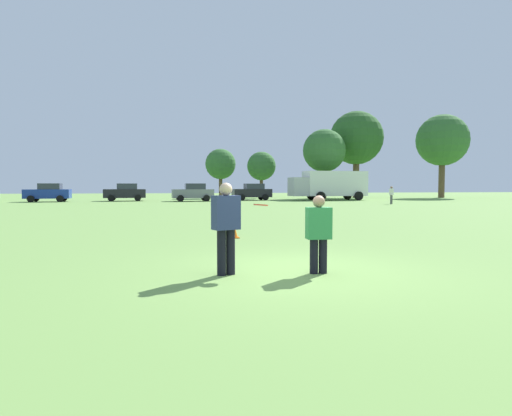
{
  "coord_description": "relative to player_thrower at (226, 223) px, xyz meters",
  "views": [
    {
      "loc": [
        -2.25,
        -7.78,
        1.6
      ],
      "look_at": [
        -0.57,
        1.13,
        1.13
      ],
      "focal_mm": 30.43,
      "sensor_mm": 36.0,
      "label": 1
    }
  ],
  "objects": [
    {
      "name": "parked_car_mid_right",
      "position": [
        1.03,
        37.26,
        -0.01
      ],
      "size": [
        4.3,
        2.4,
        1.82
      ],
      "color": "slate",
      "rests_on": "ground"
    },
    {
      "name": "parked_car_mid_left",
      "position": [
        -13.15,
        38.29,
        -0.01
      ],
      "size": [
        4.3,
        2.4,
        1.82
      ],
      "color": "navy",
      "rests_on": "ground"
    },
    {
      "name": "player_defender",
      "position": [
        1.67,
        -0.18,
        -0.14
      ],
      "size": [
        0.45,
        0.27,
        1.42
      ],
      "color": "black",
      "rests_on": "ground"
    },
    {
      "name": "traffic_cone",
      "position": [
        0.88,
        5.4,
        -0.7
      ],
      "size": [
        0.32,
        0.32,
        0.48
      ],
      "color": "#D8590C",
      "rests_on": "ground"
    },
    {
      "name": "tree_east_oak",
      "position": [
        17.3,
        43.36,
        4.93
      ],
      "size": [
        5.25,
        5.25,
        8.53
      ],
      "color": "brown",
      "rests_on": "ground"
    },
    {
      "name": "box_truck",
      "position": [
        15.92,
        37.72,
        0.82
      ],
      "size": [
        8.62,
        3.33,
        3.18
      ],
      "color": "white",
      "rests_on": "ground"
    },
    {
      "name": "ground_plane",
      "position": [
        1.35,
        0.12,
        -0.93
      ],
      "size": [
        170.09,
        170.09,
        0.0
      ],
      "primitive_type": "plane",
      "color": "#6B9347"
    },
    {
      "name": "tree_far_east_pine",
      "position": [
        22.91,
        46.6,
        6.93
      ],
      "size": [
        7.03,
        7.03,
        11.42
      ],
      "color": "brown",
      "rests_on": "ground"
    },
    {
      "name": "tree_center_elm",
      "position": [
        4.9,
        47.13,
        3.37
      ],
      "size": [
        3.84,
        3.84,
        6.25
      ],
      "color": "brown",
      "rests_on": "ground"
    },
    {
      "name": "bystander_sideline_watcher",
      "position": [
        17.6,
        27.01,
        -0.05
      ],
      "size": [
        0.48,
        0.47,
        1.55
      ],
      "color": "#4C4C51",
      "rests_on": "ground"
    },
    {
      "name": "tree_far_west_pine",
      "position": [
        33.97,
        44.25,
        6.61
      ],
      "size": [
        6.74,
        6.74,
        10.96
      ],
      "color": "brown",
      "rests_on": "ground"
    },
    {
      "name": "player_thrower",
      "position": [
        0.0,
        0.0,
        0.0
      ],
      "size": [
        0.53,
        0.4,
        1.65
      ],
      "color": "black",
      "rests_on": "ground"
    },
    {
      "name": "parked_car_near_right",
      "position": [
        7.55,
        39.2,
        -0.01
      ],
      "size": [
        4.3,
        2.4,
        1.82
      ],
      "color": "black",
      "rests_on": "ground"
    },
    {
      "name": "tree_east_birch",
      "position": [
        9.96,
        46.06,
        3.11
      ],
      "size": [
        3.61,
        3.61,
        5.87
      ],
      "color": "brown",
      "rests_on": "ground"
    },
    {
      "name": "parked_car_center",
      "position": [
        -5.88,
        39.26,
        -0.01
      ],
      "size": [
        4.3,
        2.4,
        1.82
      ],
      "color": "black",
      "rests_on": "ground"
    },
    {
      "name": "frisbee",
      "position": [
        0.67,
        0.2,
        0.31
      ],
      "size": [
        0.27,
        0.27,
        0.05
      ],
      "color": "#E54C33"
    }
  ]
}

